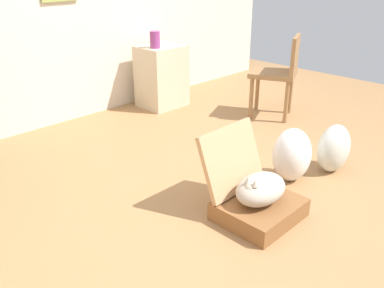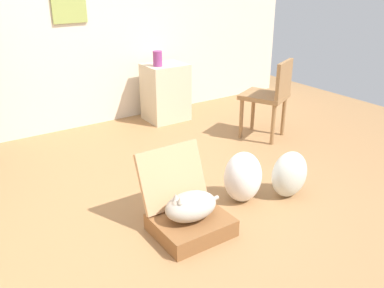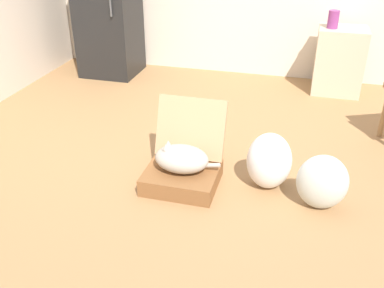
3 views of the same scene
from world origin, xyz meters
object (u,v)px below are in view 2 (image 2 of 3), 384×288
(cat, at_px, (190,206))
(chair, at_px, (270,95))
(vase_tall, at_px, (158,59))
(plastic_bag_clear, at_px, (289,174))
(plastic_bag_white, at_px, (243,177))
(side_table, at_px, (166,92))
(suitcase_base, at_px, (191,225))

(cat, relative_size, chair, 0.53)
(chair, bearing_deg, vase_tall, -81.14)
(cat, bearing_deg, plastic_bag_clear, -0.77)
(vase_tall, bearing_deg, chair, -56.26)
(plastic_bag_clear, xyz_separation_m, chair, (0.78, 1.07, 0.30))
(vase_tall, xyz_separation_m, chair, (0.76, -1.14, -0.30))
(plastic_bag_white, distance_m, vase_tall, 2.17)
(cat, bearing_deg, side_table, 63.25)
(cat, bearing_deg, suitcase_base, -4.86)
(plastic_bag_white, bearing_deg, cat, -166.57)
(plastic_bag_clear, distance_m, side_table, 2.27)
(cat, xyz_separation_m, side_table, (1.13, 2.25, 0.13))
(plastic_bag_white, xyz_separation_m, vase_tall, (0.39, 2.05, 0.59))
(suitcase_base, relative_size, plastic_bag_clear, 1.31)
(cat, distance_m, chair, 2.08)
(plastic_bag_clear, xyz_separation_m, vase_tall, (0.02, 2.22, 0.60))
(suitcase_base, distance_m, plastic_bag_clear, 1.00)
(cat, xyz_separation_m, chair, (1.77, 1.06, 0.28))
(suitcase_base, bearing_deg, cat, 175.14)
(chair, bearing_deg, cat, 6.00)
(cat, height_order, side_table, side_table)
(suitcase_base, bearing_deg, plastic_bag_clear, -0.76)
(side_table, xyz_separation_m, chair, (0.64, -1.19, 0.15))
(side_table, bearing_deg, suitcase_base, -116.65)
(suitcase_base, height_order, plastic_bag_clear, plastic_bag_clear)
(cat, distance_m, vase_tall, 2.49)
(side_table, bearing_deg, plastic_bag_clear, -93.58)
(plastic_bag_white, bearing_deg, chair, 38.35)
(plastic_bag_clear, bearing_deg, suitcase_base, 179.24)
(cat, xyz_separation_m, plastic_bag_white, (0.62, 0.15, -0.01))
(suitcase_base, height_order, plastic_bag_white, plastic_bag_white)
(suitcase_base, bearing_deg, plastic_bag_white, 13.56)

